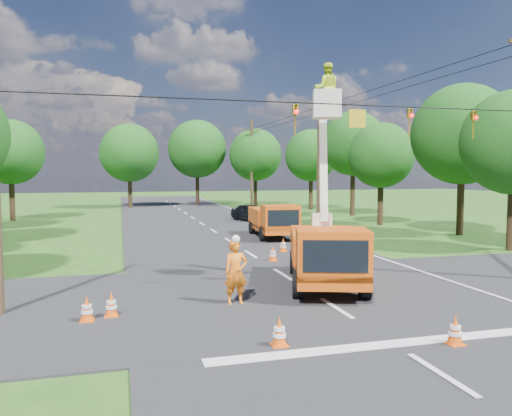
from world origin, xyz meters
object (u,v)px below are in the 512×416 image
object	(u,v)px
bucket_truck	(326,239)
traffic_cone_3	(283,245)
pole_right_far	(252,163)
tree_far_c	(255,155)
traffic_cone_0	(279,332)
traffic_cone_7	(271,229)
traffic_cone_1	(455,331)
tree_right_d	(353,143)
traffic_cone_4	(111,305)
traffic_cone_5	(87,309)
distant_car	(250,212)
tree_far_a	(129,153)
tree_right_b	(462,135)
tree_left_f	(10,152)
traffic_cone_2	(273,254)
ground_worker	(236,272)
tree_right_e	(311,155)
second_truck	(273,220)
tree_far_b	(197,149)
pole_right_mid	(319,158)
tree_right_c	(381,155)

from	to	relation	value
bucket_truck	traffic_cone_3	xyz separation A→B (m)	(0.93, 7.59, -1.34)
pole_right_far	tree_far_c	world-z (taller)	pole_right_far
traffic_cone_0	traffic_cone_7	world-z (taller)	same
traffic_cone_1	tree_right_d	distance (m)	35.77
traffic_cone_4	traffic_cone_5	distance (m)	0.70
distant_car	tree_far_a	size ratio (longest dim) A/B	0.44
tree_far_a	pole_right_far	bearing A→B (deg)	-12.53
tree_right_b	tree_left_f	bearing A→B (deg)	148.87
traffic_cone_2	traffic_cone_3	xyz separation A→B (m)	(1.28, 2.36, 0.00)
traffic_cone_3	pole_right_far	bearing A→B (deg)	78.06
traffic_cone_1	tree_far_a	xyz separation A→B (m)	(-6.41, 48.56, 5.83)
ground_worker	tree_right_e	size ratio (longest dim) A/B	0.23
ground_worker	tree_right_d	xyz separation A→B (m)	(17.54, 27.67, 5.68)
second_truck	traffic_cone_2	distance (m)	8.21
tree_far_b	tree_far_c	size ratio (longest dim) A/B	1.12
tree_left_f	traffic_cone_5	bearing A→B (deg)	-76.11
pole_right_far	traffic_cone_4	bearing A→B (deg)	-109.95
traffic_cone_0	tree_right_b	world-z (taller)	tree_right_b
tree_far_a	tree_right_b	bearing A→B (deg)	-57.17
traffic_cone_5	tree_right_e	distance (m)	42.27
tree_left_f	tree_far_a	world-z (taller)	tree_far_a
pole_right_mid	tree_right_b	world-z (taller)	pole_right_mid
bucket_truck	tree_left_f	world-z (taller)	tree_left_f
distant_car	traffic_cone_0	size ratio (longest dim) A/B	5.83
tree_right_e	pole_right_far	bearing A→B (deg)	136.67
traffic_cone_3	tree_far_a	world-z (taller)	tree_far_a
bucket_truck	traffic_cone_7	distance (m)	14.89
traffic_cone_2	traffic_cone_3	world-z (taller)	same
second_truck	pole_right_far	world-z (taller)	pole_right_far
traffic_cone_0	traffic_cone_3	size ratio (longest dim) A/B	1.00
traffic_cone_4	distant_car	bearing A→B (deg)	67.31
pole_right_mid	bucket_truck	bearing A→B (deg)	-111.66
tree_left_f	tree_far_b	xyz separation A→B (m)	(17.80, 15.00, 1.12)
traffic_cone_0	pole_right_far	distance (m)	46.19
traffic_cone_4	tree_right_b	distance (m)	25.81
traffic_cone_5	tree_left_f	size ratio (longest dim) A/B	0.08
tree_far_c	pole_right_mid	bearing A→B (deg)	-92.60
tree_right_c	tree_far_b	world-z (taller)	tree_far_b
bucket_truck	tree_right_d	xyz separation A→B (m)	(13.91, 26.16, 4.98)
tree_right_b	tree_right_c	bearing A→B (deg)	104.42
distant_car	traffic_cone_7	world-z (taller)	distant_car
traffic_cone_3	tree_far_a	size ratio (longest dim) A/B	0.07
tree_left_f	pole_right_mid	bearing A→B (deg)	-23.23
ground_worker	traffic_cone_2	size ratio (longest dim) A/B	2.82
traffic_cone_7	traffic_cone_2	bearing A→B (deg)	-106.33
traffic_cone_7	pole_right_far	distance (m)	25.52
bucket_truck	traffic_cone_2	distance (m)	5.41
pole_right_mid	tree_far_c	bearing A→B (deg)	87.40
traffic_cone_2	tree_far_b	size ratio (longest dim) A/B	0.07
traffic_cone_7	pole_right_far	xyz separation A→B (m)	(5.20, 24.52, 4.75)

